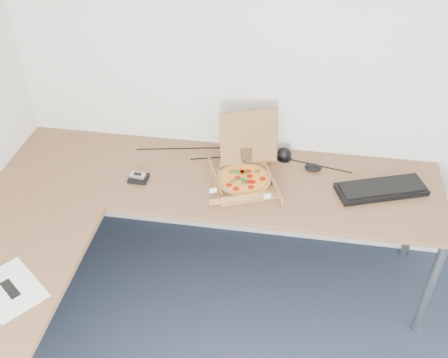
% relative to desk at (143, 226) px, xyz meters
% --- Properties ---
extents(room_shell, '(3.50, 3.50, 2.50)m').
position_rel_desk_xyz_m(room_shell, '(0.82, -0.97, 0.55)').
color(room_shell, silver).
rests_on(room_shell, ground).
extents(desk, '(2.50, 2.20, 0.73)m').
position_rel_desk_xyz_m(desk, '(0.00, 0.00, 0.00)').
color(desk, brown).
rests_on(desk, ground).
extents(pizza_box, '(0.33, 0.39, 0.34)m').
position_rel_desk_xyz_m(pizza_box, '(0.47, 0.42, 0.07)').
color(pizza_box, '#A97641').
rests_on(pizza_box, desk).
extents(drinking_glass, '(0.07, 0.07, 0.12)m').
position_rel_desk_xyz_m(drinking_glass, '(0.46, 0.57, 0.09)').
color(drinking_glass, silver).
rests_on(drinking_glass, desk).
extents(keyboard, '(0.52, 0.33, 0.03)m').
position_rel_desk_xyz_m(keyboard, '(1.22, 0.45, 0.04)').
color(keyboard, black).
rests_on(keyboard, desk).
extents(mouse, '(0.11, 0.09, 0.04)m').
position_rel_desk_xyz_m(mouse, '(0.85, 0.59, 0.05)').
color(mouse, black).
rests_on(mouse, desk).
extents(wallet, '(0.11, 0.09, 0.02)m').
position_rel_desk_xyz_m(wallet, '(-0.12, 0.34, 0.04)').
color(wallet, black).
rests_on(wallet, desk).
extents(phone, '(0.09, 0.05, 0.02)m').
position_rel_desk_xyz_m(phone, '(-0.12, 0.35, 0.06)').
color(phone, '#B2B5BA').
rests_on(phone, wallet).
extents(paper_sheet, '(0.39, 0.38, 0.00)m').
position_rel_desk_xyz_m(paper_sheet, '(-0.46, -0.52, 0.03)').
color(paper_sheet, white).
rests_on(paper_sheet, desk).
extents(dome_speaker, '(0.09, 0.09, 0.08)m').
position_rel_desk_xyz_m(dome_speaker, '(0.68, 0.67, 0.07)').
color(dome_speaker, black).
rests_on(dome_speaker, desk).
extents(cable_bundle, '(0.62, 0.13, 0.01)m').
position_rel_desk_xyz_m(cable_bundle, '(0.40, 0.65, 0.03)').
color(cable_bundle, black).
rests_on(cable_bundle, desk).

